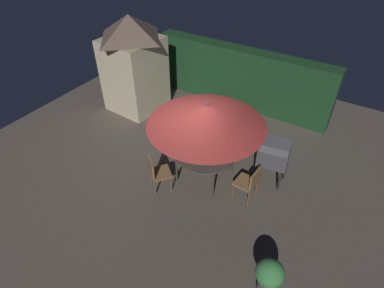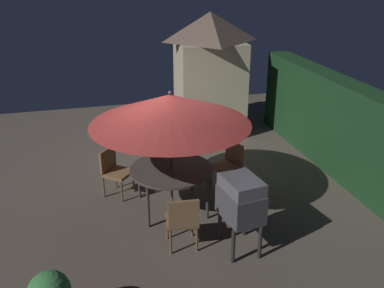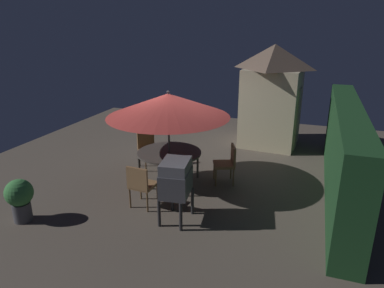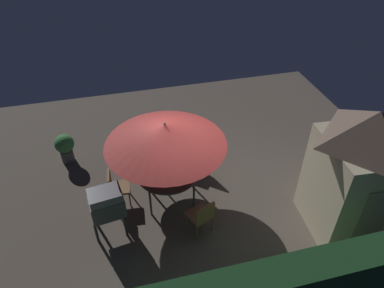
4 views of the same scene
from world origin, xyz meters
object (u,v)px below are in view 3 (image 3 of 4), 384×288
at_px(potted_plant_by_shed, 20,197).
at_px(chair_near_shed, 228,162).
at_px(chair_toward_hedge, 141,184).
at_px(bbq_grill, 176,179).
at_px(chair_far_side, 148,147).
at_px(garden_shed, 272,95).
at_px(patio_umbrella, 168,105).
at_px(patio_table, 169,154).

bearing_deg(potted_plant_by_shed, chair_near_shed, 132.08).
bearing_deg(chair_near_shed, chair_toward_hedge, -38.10).
relative_size(bbq_grill, chair_far_side, 1.33).
distance_m(garden_shed, patio_umbrella, 4.01).
bearing_deg(bbq_grill, patio_umbrella, -152.71).
distance_m(patio_table, chair_far_side, 1.23).
bearing_deg(bbq_grill, garden_shed, 168.31).
bearing_deg(chair_toward_hedge, potted_plant_by_shed, -57.48).
bearing_deg(potted_plant_by_shed, garden_shed, 147.97).
distance_m(garden_shed, chair_near_shed, 3.29).
xyz_separation_m(chair_near_shed, potted_plant_by_shed, (2.90, -3.21, -0.04)).
relative_size(chair_toward_hedge, potted_plant_by_shed, 1.08).
relative_size(patio_table, chair_far_side, 1.60).
bearing_deg(chair_near_shed, bbq_grill, -14.62).
relative_size(bbq_grill, chair_toward_hedge, 1.33).
height_order(bbq_grill, potted_plant_by_shed, bbq_grill).
distance_m(patio_umbrella, bbq_grill, 1.89).
distance_m(chair_far_side, chair_toward_hedge, 2.15).
distance_m(patio_umbrella, chair_toward_hedge, 1.80).
xyz_separation_m(chair_near_shed, chair_toward_hedge, (1.70, -1.34, 0.00)).
relative_size(patio_umbrella, potted_plant_by_shed, 3.24).
xyz_separation_m(garden_shed, chair_near_shed, (3.09, -0.54, -0.99)).
height_order(garden_shed, bbq_grill, garden_shed).
xyz_separation_m(patio_umbrella, bbq_grill, (1.43, 0.74, -1.00)).
height_order(chair_near_shed, potted_plant_by_shed, chair_near_shed).
xyz_separation_m(garden_shed, chair_toward_hedge, (4.79, -1.87, -0.99)).
height_order(chair_near_shed, chair_far_side, same).
height_order(chair_far_side, potted_plant_by_shed, chair_far_side).
bearing_deg(patio_table, chair_far_side, -129.84).
bearing_deg(patio_umbrella, chair_far_side, -129.84).
xyz_separation_m(garden_shed, patio_umbrella, (3.58, -1.77, 0.34)).
bearing_deg(patio_umbrella, bbq_grill, 27.29).
relative_size(patio_umbrella, chair_toward_hedge, 2.99).
distance_m(chair_near_shed, chair_far_side, 2.18).
distance_m(bbq_grill, potted_plant_by_shed, 2.91).
bearing_deg(patio_umbrella, chair_toward_hedge, -4.67).
bearing_deg(chair_near_shed, chair_far_side, -97.48).
height_order(patio_umbrella, potted_plant_by_shed, patio_umbrella).
bearing_deg(chair_near_shed, garden_shed, 170.17).
bearing_deg(garden_shed, bbq_grill, -11.69).
xyz_separation_m(patio_table, potted_plant_by_shed, (2.41, -1.97, -0.25)).
height_order(bbq_grill, chair_toward_hedge, bbq_grill).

